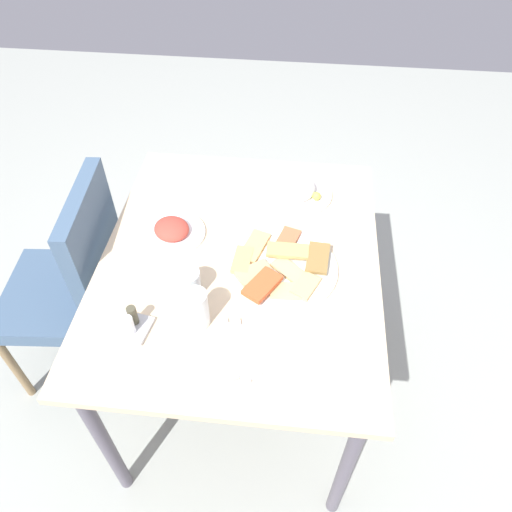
# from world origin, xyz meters

# --- Properties ---
(ground_plane) EXTENTS (6.00, 6.00, 0.00)m
(ground_plane) POSITION_xyz_m (0.00, 0.00, 0.00)
(ground_plane) COLOR #A3A8A0
(dining_table) EXTENTS (1.05, 0.87, 0.75)m
(dining_table) POSITION_xyz_m (0.00, 0.00, 0.66)
(dining_table) COLOR beige
(dining_table) RESTS_ON ground_plane
(dining_chair) EXTENTS (0.45, 0.46, 0.91)m
(dining_chair) POSITION_xyz_m (0.05, 0.61, 0.51)
(dining_chair) COLOR #435C78
(dining_chair) RESTS_ON ground_plane
(pide_platter) EXTENTS (0.34, 0.34, 0.04)m
(pide_platter) POSITION_xyz_m (-0.03, -0.13, 0.76)
(pide_platter) COLOR white
(pide_platter) RESTS_ON dining_table
(salad_plate_greens) EXTENTS (0.22, 0.22, 0.05)m
(salad_plate_greens) POSITION_xyz_m (0.08, 0.23, 0.76)
(salad_plate_greens) COLOR white
(salad_plate_greens) RESTS_ON dining_table
(salad_plate_rice) EXTENTS (0.24, 0.24, 0.07)m
(salad_plate_rice) POSITION_xyz_m (0.33, -0.17, 0.77)
(salad_plate_rice) COLOR white
(salad_plate_rice) RESTS_ON dining_table
(soda_can) EXTENTS (0.09, 0.09, 0.12)m
(soda_can) POSITION_xyz_m (-0.25, 0.08, 0.81)
(soda_can) COLOR silver
(soda_can) RESTS_ON dining_table
(drinking_glass) EXTENTS (0.08, 0.08, 0.09)m
(drinking_glass) POSITION_xyz_m (-0.15, 0.13, 0.79)
(drinking_glass) COLOR silver
(drinking_glass) RESTS_ON dining_table
(paper_napkin) EXTENTS (0.17, 0.17, 0.00)m
(paper_napkin) POSITION_xyz_m (-0.33, -0.04, 0.75)
(paper_napkin) COLOR white
(paper_napkin) RESTS_ON dining_table
(fork) EXTENTS (0.19, 0.07, 0.00)m
(fork) POSITION_xyz_m (-0.33, -0.05, 0.75)
(fork) COLOR silver
(fork) RESTS_ON paper_napkin
(spoon) EXTENTS (0.18, 0.07, 0.00)m
(spoon) POSITION_xyz_m (-0.33, -0.02, 0.75)
(spoon) COLOR silver
(spoon) RESTS_ON paper_napkin
(condiment_caddy) EXTENTS (0.10, 0.10, 0.07)m
(condiment_caddy) POSITION_xyz_m (-0.30, 0.25, 0.77)
(condiment_caddy) COLOR #B2B2B7
(condiment_caddy) RESTS_ON dining_table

